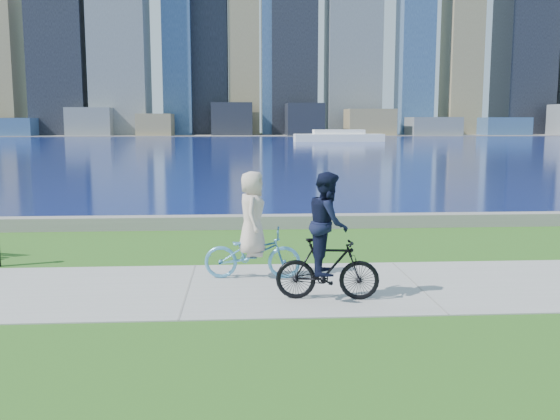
{
  "coord_description": "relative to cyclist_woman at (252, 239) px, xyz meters",
  "views": [
    {
      "loc": [
        0.91,
        -10.53,
        2.87
      ],
      "look_at": [
        1.72,
        1.92,
        1.1
      ],
      "focal_mm": 40.0,
      "sensor_mm": 36.0,
      "label": 1
    }
  ],
  "objects": [
    {
      "name": "ground",
      "position": [
        -1.13,
        -0.66,
        -0.75
      ],
      "size": [
        320.0,
        320.0,
        0.0
      ],
      "primitive_type": "plane",
      "color": "#265717",
      "rests_on": "ground"
    },
    {
      "name": "seawall",
      "position": [
        -1.13,
        5.54,
        -0.58
      ],
      "size": [
        90.0,
        0.5,
        0.35
      ],
      "primitive_type": "cube",
      "color": "slate",
      "rests_on": "ground"
    },
    {
      "name": "cyclist_man",
      "position": [
        1.18,
        -1.48,
        0.14
      ],
      "size": [
        0.7,
        1.71,
        2.07
      ],
      "rotation": [
        0.0,
        0.0,
        1.45
      ],
      "color": "black",
      "rests_on": "ground"
    },
    {
      "name": "bay_water",
      "position": [
        -1.13,
        71.34,
        -0.75
      ],
      "size": [
        320.0,
        131.0,
        0.01
      ],
      "primitive_type": "cube",
      "color": "#0D1955",
      "rests_on": "ground"
    },
    {
      "name": "city_skyline",
      "position": [
        1.38,
        128.39,
        22.19
      ],
      "size": [
        178.73,
        22.8,
        76.0
      ],
      "color": "#81734F",
      "rests_on": "ground"
    },
    {
      "name": "concrete_path",
      "position": [
        -1.13,
        -0.66,
        -0.74
      ],
      "size": [
        80.0,
        3.5,
        0.02
      ],
      "primitive_type": "cube",
      "color": "#9A9995",
      "rests_on": "ground"
    },
    {
      "name": "ferry_far",
      "position": [
        14.35,
        80.16,
        -0.02
      ],
      "size": [
        13.0,
        3.71,
        1.76
      ],
      "color": "white",
      "rests_on": "ground"
    },
    {
      "name": "cyclist_woman",
      "position": [
        0.0,
        0.0,
        0.0
      ],
      "size": [
        0.76,
        1.81,
        1.97
      ],
      "rotation": [
        0.0,
        0.0,
        1.49
      ],
      "color": "#529CC9",
      "rests_on": "ground"
    },
    {
      "name": "far_shore",
      "position": [
        -1.13,
        129.34,
        -0.69
      ],
      "size": [
        320.0,
        30.0,
        0.12
      ],
      "primitive_type": "cube",
      "color": "gray",
      "rests_on": "ground"
    }
  ]
}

